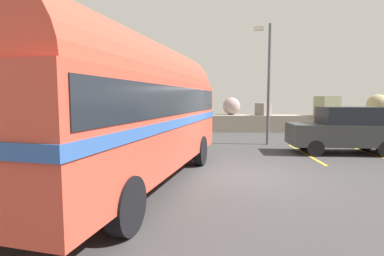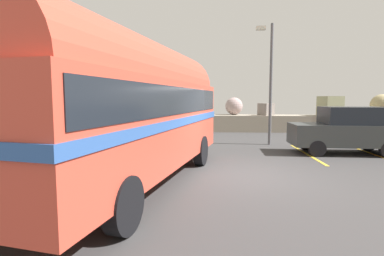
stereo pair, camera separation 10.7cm
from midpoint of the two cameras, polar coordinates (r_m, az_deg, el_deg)
The scene contains 5 objects.
ground at distance 8.73m, azimuth 9.64°, elevation -8.95°, with size 32.00×26.00×0.02m.
breakwater at distance 20.30m, azimuth 6.89°, elevation 1.40°, with size 31.36×1.97×2.49m.
vintage_coach at distance 7.54m, azimuth -11.58°, elevation 4.42°, with size 4.11×8.89×3.70m.
parked_car_nearest at distance 13.25m, azimuth 26.95°, elevation -0.27°, with size 4.14×1.81×1.86m.
lamp_post at distance 14.62m, azimuth 14.03°, elevation 9.49°, with size 0.73×0.68×5.65m.
Camera 1 is at (-1.06, -8.39, 2.19)m, focal length 27.83 mm.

